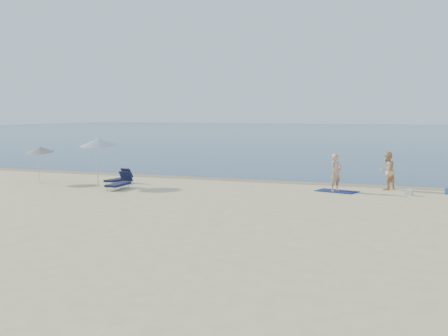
{
  "coord_description": "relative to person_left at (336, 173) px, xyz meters",
  "views": [
    {
      "loc": [
        7.26,
        -10.31,
        3.79
      ],
      "look_at": [
        -2.96,
        16.0,
        1.0
      ],
      "focal_mm": 45.0,
      "sensor_mm": 36.0,
      "label": 1
    }
  ],
  "objects": [
    {
      "name": "ground",
      "position": [
        -2.58,
        -16.63,
        -0.92
      ],
      "size": [
        160.0,
        160.0,
        0.0
      ],
      "primitive_type": "plane",
      "color": "beige",
      "rests_on": "ground"
    },
    {
      "name": "sea",
      "position": [
        -2.58,
        83.37,
        -0.91
      ],
      "size": [
        240.0,
        160.0,
        0.01
      ],
      "primitive_type": "cube",
      "color": "#0C284D",
      "rests_on": "ground"
    },
    {
      "name": "wet_sand_strip",
      "position": [
        -2.58,
        2.77,
        -0.92
      ],
      "size": [
        240.0,
        1.6,
        0.0
      ],
      "primitive_type": "cube",
      "color": "#847254",
      "rests_on": "ground"
    },
    {
      "name": "person_left",
      "position": [
        0.0,
        0.0,
        0.0
      ],
      "size": [
        0.71,
        0.8,
        1.83
      ],
      "primitive_type": "imported",
      "rotation": [
        0.0,
        0.0,
        1.05
      ],
      "color": "tan",
      "rests_on": "ground"
    },
    {
      "name": "person_right",
      "position": [
        2.23,
        1.54,
        0.02
      ],
      "size": [
        1.1,
        1.16,
        1.88
      ],
      "primitive_type": "imported",
      "rotation": [
        0.0,
        0.0,
        -2.15
      ],
      "color": "tan",
      "rests_on": "ground"
    },
    {
      "name": "beach_towel",
      "position": [
        0.07,
        -0.01,
        -0.9
      ],
      "size": [
        2.14,
        1.54,
        0.03
      ],
      "primitive_type": "cube",
      "rotation": [
        0.0,
        0.0,
        -0.27
      ],
      "color": "#0D1745",
      "rests_on": "ground"
    },
    {
      "name": "white_bag",
      "position": [
        3.38,
        -0.06,
        -0.78
      ],
      "size": [
        0.38,
        0.34,
        0.28
      ],
      "primitive_type": "cube",
      "rotation": [
        0.0,
        0.0,
        -0.22
      ],
      "color": "silver",
      "rests_on": "ground"
    },
    {
      "name": "umbrella_near",
      "position": [
        -11.92,
        -2.17,
        1.35
      ],
      "size": [
        2.09,
        2.12,
        2.6
      ],
      "rotation": [
        0.0,
        0.0,
        0.05
      ],
      "color": "silver",
      "rests_on": "ground"
    },
    {
      "name": "umbrella_far",
      "position": [
        -15.6,
        -2.29,
        0.87
      ],
      "size": [
        1.57,
        1.59,
        2.05
      ],
      "rotation": [
        0.0,
        0.0,
        -0.02
      ],
      "color": "silver",
      "rests_on": "ground"
    },
    {
      "name": "lounger_left",
      "position": [
        -11.3,
        -1.25,
        -0.63
      ],
      "size": [
        0.8,
        1.85,
        0.79
      ],
      "rotation": [
        0.0,
        0.0,
        -0.12
      ],
      "color": "black",
      "rests_on": "ground"
    },
    {
      "name": "lounger_right",
      "position": [
        -10.22,
        -2.96,
        -0.62
      ],
      "size": [
        0.73,
        1.91,
        0.83
      ],
      "rotation": [
        0.0,
        0.0,
        0.06
      ],
      "color": "#141939",
      "rests_on": "ground"
    }
  ]
}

